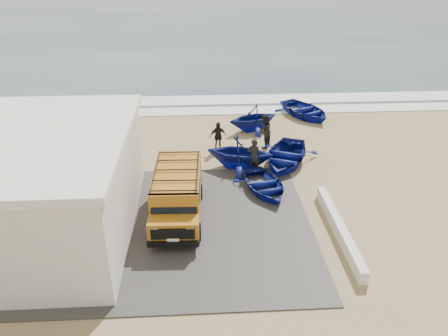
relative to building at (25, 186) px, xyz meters
name	(u,v)px	position (x,y,z in m)	size (l,w,h in m)	color
ground	(214,200)	(7.50, 2.00, -2.16)	(160.00, 160.00, 0.00)	tan
slab	(169,226)	(5.50, 0.00, -2.14)	(12.00, 10.00, 0.05)	#3F3C3A
ocean	(201,17)	(7.50, 58.00, -2.16)	(180.00, 88.00, 0.01)	#385166
surf_line	(208,111)	(7.50, 14.00, -2.13)	(180.00, 1.60, 0.06)	white
surf_wash	(207,100)	(7.50, 16.50, -2.14)	(180.00, 2.20, 0.04)	white
building	(25,186)	(0.00, 0.00, 0.00)	(8.40, 9.40, 4.30)	silver
parapet	(339,229)	(12.50, -1.00, -1.89)	(0.35, 6.00, 0.55)	silver
van	(177,193)	(5.89, 0.81, -1.00)	(2.18, 5.11, 2.17)	#AD6B1A
boat_near_left	(264,185)	(9.93, 2.67, -1.80)	(2.47, 3.46, 0.72)	navy
boat_near_right	(285,156)	(11.49, 5.62, -1.71)	(3.11, 4.36, 0.90)	navy
boat_mid_left	(240,152)	(8.99, 5.23, -1.25)	(2.99, 3.46, 1.82)	navy
boat_far_left	(253,118)	(10.29, 10.39, -1.32)	(2.78, 3.22, 1.69)	navy
boat_far_right	(305,110)	(14.15, 12.65, -1.72)	(3.06, 4.29, 0.89)	navy
fisherman_front	(254,156)	(9.64, 4.68, -1.22)	(0.69, 0.45, 1.88)	black
fisherman_middle	(264,131)	(10.63, 7.76, -1.16)	(0.97, 0.76, 2.00)	black
fisherman_back	(218,136)	(7.93, 7.52, -1.31)	(1.00, 0.42, 1.71)	black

